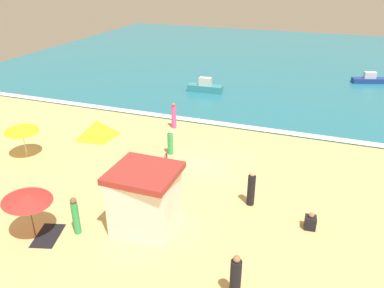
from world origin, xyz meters
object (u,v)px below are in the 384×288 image
(lifeguard_cabana, at_px, (145,198))
(beach_tent, at_px, (97,129))
(beachgoer_1, at_px, (251,189))
(beachgoer_4, at_px, (170,143))
(beachgoer_0, at_px, (174,116))
(small_boat_1, at_px, (369,79))
(parked_bicycle, at_px, (165,163))
(beach_umbrella_1, at_px, (21,129))
(small_boat_0, at_px, (205,87))
(beachgoer_2, at_px, (76,216))
(beachgoer_6, at_px, (235,278))
(beachgoer_5, at_px, (310,222))
(beach_umbrella_3, at_px, (27,197))

(lifeguard_cabana, xyz_separation_m, beach_tent, (-7.21, 7.29, -0.78))
(beachgoer_1, distance_m, beachgoer_4, 6.78)
(beachgoer_0, xyz_separation_m, small_boat_1, (13.49, 16.53, -0.45))
(parked_bicycle, height_order, beachgoer_4, beachgoer_4)
(beach_umbrella_1, xyz_separation_m, small_boat_0, (6.21, 15.53, -1.25))
(lifeguard_cabana, height_order, beachgoer_2, lifeguard_cabana)
(beachgoer_4, relative_size, beachgoer_6, 0.87)
(beachgoer_0, relative_size, small_boat_1, 0.57)
(beachgoer_6, relative_size, small_boat_0, 0.59)
(parked_bicycle, height_order, beachgoer_5, beachgoer_5)
(beach_umbrella_3, relative_size, beach_tent, 0.79)
(parked_bicycle, distance_m, beachgoer_1, 5.60)
(small_boat_0, bearing_deg, beach_umbrella_3, -91.50)
(beach_umbrella_1, relative_size, beach_umbrella_3, 1.18)
(lifeguard_cabana, bearing_deg, beachgoer_2, -148.32)
(beachgoer_0, height_order, beachgoer_4, beachgoer_0)
(parked_bicycle, bearing_deg, small_boat_0, 99.20)
(lifeguard_cabana, distance_m, beach_umbrella_1, 10.41)
(beach_tent, xyz_separation_m, small_boat_0, (3.63, 11.75, -0.09))
(parked_bicycle, relative_size, small_boat_1, 0.54)
(beachgoer_2, distance_m, beachgoer_4, 8.37)
(beachgoer_0, xyz_separation_m, beachgoer_5, (9.95, -8.42, -0.57))
(lifeguard_cabana, distance_m, beachgoer_4, 7.01)
(beach_umbrella_1, relative_size, beachgoer_5, 3.35)
(beachgoer_2, xyz_separation_m, small_boat_0, (-1.05, 20.61, -0.35))
(lifeguard_cabana, height_order, beachgoer_1, lifeguard_cabana)
(beachgoer_0, xyz_separation_m, beachgoer_1, (7.10, -7.50, -0.06))
(small_boat_0, bearing_deg, beachgoer_1, -64.56)
(beach_tent, height_order, parked_bicycle, beach_tent)
(beachgoer_4, bearing_deg, beachgoer_5, -27.99)
(beach_umbrella_1, relative_size, beachgoer_4, 1.70)
(beachgoer_1, relative_size, beachgoer_6, 0.97)
(beach_tent, height_order, beachgoer_4, beachgoer_4)
(beachgoer_0, relative_size, beachgoer_4, 1.15)
(parked_bicycle, height_order, beachgoer_2, beachgoer_2)
(beachgoer_4, height_order, beachgoer_5, beachgoer_4)
(beachgoer_4, distance_m, beachgoer_6, 11.40)
(beachgoer_1, relative_size, beachgoer_5, 2.20)
(small_boat_0, distance_m, small_boat_1, 16.15)
(parked_bicycle, distance_m, beachgoer_6, 9.67)
(beach_umbrella_1, height_order, beachgoer_4, beach_umbrella_1)
(beachgoer_0, bearing_deg, parked_bicycle, -72.32)
(beach_umbrella_1, relative_size, beachgoer_1, 1.52)
(parked_bicycle, relative_size, small_boat_0, 0.56)
(beach_umbrella_1, relative_size, parked_bicycle, 1.54)
(beachgoer_2, distance_m, small_boat_0, 20.64)
(beach_umbrella_3, distance_m, beach_tent, 10.20)
(beach_umbrella_1, xyz_separation_m, beach_umbrella_3, (5.65, -5.87, 0.15))
(parked_bicycle, relative_size, beachgoer_1, 0.99)
(beachgoer_5, xyz_separation_m, small_boat_1, (3.54, 24.95, 0.12))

